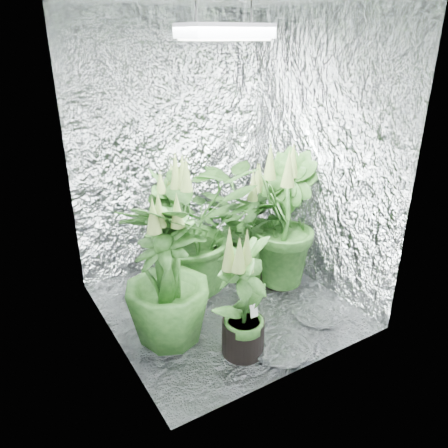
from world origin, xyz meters
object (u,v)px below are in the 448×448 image
plant_c (282,223)px  circulation_fan (251,241)px  plant_f (244,299)px  plant_d (167,276)px  plant_a (193,229)px  plant_b (170,225)px  plant_e (252,225)px  grow_lamp (225,32)px

plant_c → circulation_fan: bearing=83.2°
circulation_fan → plant_f: bearing=-119.0°
plant_c → plant_d: 1.07m
plant_a → plant_f: 0.80m
plant_b → plant_d: 0.89m
plant_a → plant_e: 0.52m
plant_d → plant_f: (0.34, -0.33, -0.10)m
plant_e → plant_b: bearing=145.8°
plant_c → plant_e: size_ratio=1.20×
plant_a → plant_c: (0.63, -0.24, -0.01)m
plant_b → plant_f: size_ratio=1.09×
circulation_fan → plant_d: bearing=-140.1°
plant_b → plant_f: (-0.05, -1.13, -0.04)m
grow_lamp → plant_e: 1.47m
circulation_fan → plant_e: bearing=-117.3°
plant_b → plant_f: bearing=-92.6°
plant_e → circulation_fan: 0.42m
plant_b → plant_e: bearing=-34.2°
grow_lamp → circulation_fan: size_ratio=1.39×
plant_a → plant_d: plant_a is taller
plant_f → plant_b: bearing=87.4°
plant_f → circulation_fan: plant_f is taller
plant_e → plant_f: size_ratio=1.08×
grow_lamp → plant_d: size_ratio=0.48×
plant_a → plant_e: (0.51, -0.01, -0.08)m
plant_d → plant_f: bearing=-44.4°
plant_b → plant_e: plant_b is taller
plant_e → plant_a: bearing=178.5°
plant_a → plant_c: bearing=-20.5°
plant_e → plant_f: (-0.59, -0.77, -0.05)m
plant_a → circulation_fan: size_ratio=3.05×
plant_b → plant_f: 1.14m
plant_a → circulation_fan: plant_a is taller
plant_b → plant_d: plant_d is taller
plant_d → circulation_fan: size_ratio=2.89×
plant_d → circulation_fan: (1.11, 0.69, -0.33)m
grow_lamp → plant_e: size_ratio=0.54×
plant_c → circulation_fan: plant_c is taller
plant_c → plant_d: bearing=-168.4°
plant_b → plant_c: bearing=-41.7°
plant_b → plant_c: 0.89m
grow_lamp → plant_a: bearing=107.6°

